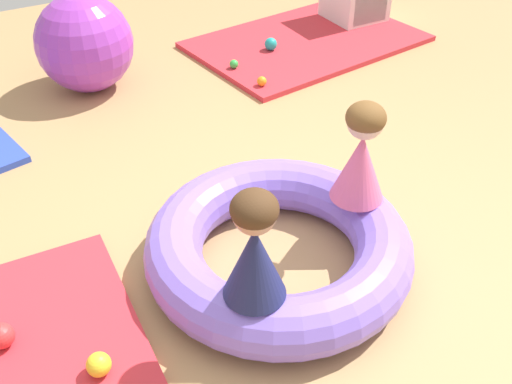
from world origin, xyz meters
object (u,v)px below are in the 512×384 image
child_in_pink (361,153)px  play_ball_teal (271,44)px  play_ball_green (234,64)px  play_ball_orange (262,81)px  exercise_ball_large (85,43)px  play_ball_yellow (99,365)px  play_ball_blue (371,18)px  child_in_navy (255,248)px  inflatable_cushion (278,246)px  play_ball_red (1,336)px

child_in_pink → play_ball_teal: 2.22m
play_ball_green → play_ball_teal: 0.43m
play_ball_orange → exercise_ball_large: exercise_ball_large is taller
play_ball_yellow → play_ball_orange: play_ball_yellow is taller
play_ball_green → play_ball_orange: 0.35m
child_in_pink → play_ball_blue: 2.82m
play_ball_teal → exercise_ball_large: exercise_ball_large is taller
play_ball_teal → exercise_ball_large: (-1.38, 0.16, 0.24)m
child_in_navy → inflatable_cushion: bearing=59.3°
child_in_pink → play_ball_red: child_in_pink is taller
child_in_pink → play_ball_yellow: size_ratio=5.09×
play_ball_green → play_ball_blue: play_ball_blue is taller
play_ball_blue → child_in_navy: bearing=-136.6°
inflatable_cushion → play_ball_yellow: (-0.90, -0.18, -0.04)m
play_ball_green → play_ball_teal: play_ball_teal is taller
child_in_pink → exercise_ball_large: (-0.61, 2.20, -0.17)m
play_ball_red → play_ball_teal: bearing=38.5°
child_in_pink → play_ball_orange: child_in_pink is taller
inflatable_cushion → exercise_ball_large: size_ratio=1.85×
play_ball_blue → play_ball_orange: (-1.41, -0.55, -0.00)m
play_ball_yellow → play_ball_teal: size_ratio=0.98×
play_ball_orange → play_ball_red: bearing=-145.1°
inflatable_cushion → play_ball_teal: (1.19, 2.03, -0.04)m
play_ball_red → play_ball_yellow: 0.43m
child_in_navy → child_in_pink: child_in_pink is taller
play_ball_green → play_ball_orange: bearing=-84.2°
play_ball_blue → play_ball_yellow: play_ball_yellow is taller
play_ball_blue → play_ball_orange: size_ratio=1.04×
play_ball_red → play_ball_yellow: (0.29, -0.32, -0.00)m
play_ball_blue → exercise_ball_large: 2.44m
exercise_ball_large → play_ball_blue: bearing=-2.2°
play_ball_yellow → play_ball_blue: bearing=36.0°
play_ball_orange → inflatable_cushion: bearing=-118.1°
play_ball_green → exercise_ball_large: size_ratio=0.10×
inflatable_cushion → exercise_ball_large: bearing=94.8°
play_ball_teal → exercise_ball_large: bearing=173.3°
play_ball_green → exercise_ball_large: exercise_ball_large is taller
child_in_navy → play_ball_yellow: bearing=-177.0°
child_in_navy → play_ball_green: (1.09, 2.19, -0.42)m
inflatable_cushion → play_ball_red: bearing=173.4°
play_ball_green → play_ball_blue: 1.46m
play_ball_red → exercise_ball_large: exercise_ball_large is taller
inflatable_cushion → play_ball_green: 2.05m
play_ball_blue → exercise_ball_large: exercise_ball_large is taller
child_in_navy → play_ball_teal: (1.49, 2.33, -0.41)m
play_ball_blue → exercise_ball_large: size_ratio=0.11×
child_in_navy → play_ball_red: bearing=168.0°
play_ball_orange → exercise_ball_large: bearing=147.4°
play_ball_green → play_ball_blue: size_ratio=0.92×
child_in_pink → play_ball_blue: (1.82, 2.11, -0.42)m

